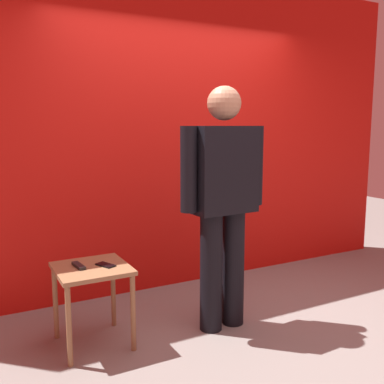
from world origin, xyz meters
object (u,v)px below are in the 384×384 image
at_px(standing_person, 223,196).
at_px(tv_remote, 79,266).
at_px(cell_phone, 106,265).
at_px(side_table, 92,280).

bearing_deg(standing_person, tv_remote, 168.16).
bearing_deg(standing_person, cell_phone, 169.58).
distance_m(standing_person, side_table, 1.12).
xyz_separation_m(cell_phone, tv_remote, (-0.17, 0.06, 0.01)).
distance_m(side_table, cell_phone, 0.14).
relative_size(side_table, tv_remote, 3.37).
bearing_deg(standing_person, side_table, 169.06).
xyz_separation_m(standing_person, cell_phone, (-0.86, 0.16, -0.45)).
height_order(side_table, cell_phone, cell_phone).
xyz_separation_m(standing_person, side_table, (-0.96, 0.18, -0.54)).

